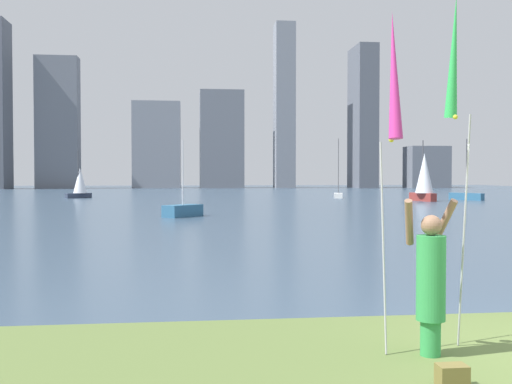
{
  "coord_description": "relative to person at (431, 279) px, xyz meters",
  "views": [
    {
      "loc": [
        -4.45,
        -6.48,
        2.12
      ],
      "look_at": [
        -1.77,
        16.79,
        1.47
      ],
      "focal_mm": 41.7,
      "sensor_mm": 36.0,
      "label": 1
    }
  ],
  "objects": [
    {
      "name": "sailboat_2",
      "position": [
        11.14,
        47.51,
        -0.6
      ],
      "size": [
        1.18,
        1.81,
        5.57
      ],
      "color": "white",
      "rests_on": "ground"
    },
    {
      "name": "skyline_tower_4",
      "position": [
        13.47,
        93.03,
        12.97
      ],
      "size": [
        3.29,
        3.82,
        27.75
      ],
      "color": "gray",
      "rests_on": "ground"
    },
    {
      "name": "bag",
      "position": [
        -0.21,
        -1.05,
        -0.79
      ],
      "size": [
        0.3,
        0.2,
        0.23
      ],
      "color": "olive",
      "rests_on": "ground"
    },
    {
      "name": "kite_flag_right",
      "position": [
        0.51,
        0.53,
        2.62
      ],
      "size": [
        0.16,
        0.63,
        4.39
      ],
      "color": "#B2B2B7",
      "rests_on": "ground"
    },
    {
      "name": "skyline_tower_5",
      "position": [
        27.1,
        92.89,
        11.16
      ],
      "size": [
        3.35,
        7.67,
        24.13
      ],
      "color": "#565B66",
      "rests_on": "ground"
    },
    {
      "name": "kite_flag_left",
      "position": [
        -0.51,
        -0.11,
        2.28
      ],
      "size": [
        0.16,
        0.63,
        4.0
      ],
      "color": "#B2B2B7",
      "rests_on": "ground"
    },
    {
      "name": "person",
      "position": [
        0.0,
        0.0,
        0.0
      ],
      "size": [
        0.68,
        0.5,
        1.85
      ],
      "rotation": [
        0.0,
        0.0,
        -0.04
      ],
      "color": "green",
      "rests_on": "ground"
    },
    {
      "name": "skyline_tower_1",
      "position": [
        -23.76,
        92.93,
        9.74
      ],
      "size": [
        6.72,
        3.21,
        21.3
      ],
      "color": "slate",
      "rests_on": "ground"
    },
    {
      "name": "skyline_tower_6",
      "position": [
        37.38,
        89.89,
        2.6
      ],
      "size": [
        6.78,
        4.55,
        7.01
      ],
      "color": "slate",
      "rests_on": "ground"
    },
    {
      "name": "sailboat_4",
      "position": [
        16.5,
        40.29,
        1.11
      ],
      "size": [
        1.77,
        2.97,
        5.01
      ],
      "color": "maroon",
      "rests_on": "ground"
    },
    {
      "name": "ground",
      "position": [
        1.61,
        50.77,
        -0.97
      ],
      "size": [
        120.0,
        138.0,
        0.12
      ],
      "color": "#5B7038"
    },
    {
      "name": "sailboat_7",
      "position": [
        21.04,
        42.1,
        -0.51
      ],
      "size": [
        2.03,
        3.05,
        5.27
      ],
      "color": "#2D6084",
      "rests_on": "ground"
    },
    {
      "name": "skyline_tower_2",
      "position": [
        -8.02,
        94.92,
        6.32
      ],
      "size": [
        7.96,
        4.38,
        14.47
      ],
      "color": "gray",
      "rests_on": "ground"
    },
    {
      "name": "sailboat_1",
      "position": [
        -12.9,
        50.51,
        0.55
      ],
      "size": [
        2.27,
        2.07,
        4.46
      ],
      "color": "#333D51",
      "rests_on": "ground"
    },
    {
      "name": "skyline_tower_3",
      "position": [
        2.91,
        94.86,
        7.29
      ],
      "size": [
        7.33,
        5.87,
        16.39
      ],
      "color": "slate",
      "rests_on": "ground"
    },
    {
      "name": "sailboat_3",
      "position": [
        -3.09,
        23.97,
        -0.58
      ],
      "size": [
        2.13,
        2.22,
        3.94
      ],
      "color": "#2D6084",
      "rests_on": "ground"
    }
  ]
}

